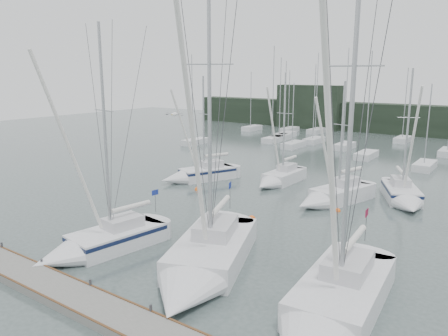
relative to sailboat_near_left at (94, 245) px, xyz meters
The scene contains 16 objects.
ground 5.68m from the sailboat_near_left, ahead, with size 160.00×160.00×0.00m, color #435150.
dock 6.89m from the sailboat_near_left, 35.93° to the right, with size 24.00×2.00×0.40m, color #62615D.
far_treeline 63.24m from the sailboat_near_left, 84.94° to the left, with size 90.00×4.00×5.00m, color black.
far_building_left 62.74m from the sailboat_near_left, 103.31° to the left, with size 12.00×3.00×8.00m, color black.
mast_forest 46.21m from the sailboat_near_left, 82.22° to the left, with size 58.71×25.86×14.54m.
sailboat_near_left is the anchor object (origin of this frame).
sailboat_near_center 7.07m from the sailboat_near_left, ahead, with size 7.17×11.35×18.31m.
sailboat_near_right 14.00m from the sailboat_near_left, ahead, with size 4.09×10.82×17.96m.
sailboat_mid_a 18.20m from the sailboat_near_left, 110.05° to the left, with size 5.32×7.82×10.76m.
sailboat_mid_b 20.37m from the sailboat_near_left, 87.14° to the left, with size 2.42×7.01×11.04m.
sailboat_mid_c 18.84m from the sailboat_near_left, 66.81° to the left, with size 4.62×8.09×10.45m.
sailboat_mid_d 24.11m from the sailboat_near_left, 59.45° to the left, with size 5.20×7.60×11.46m.
buoy_a 11.29m from the sailboat_near_left, 67.70° to the left, with size 0.61×0.61×0.61m, color #FB6016.
buoy_b 18.08m from the sailboat_near_left, 61.57° to the left, with size 0.46×0.46×0.46m, color #FB6016.
buoy_c 15.06m from the sailboat_near_left, 104.90° to the left, with size 0.68×0.68×0.68m, color #FB6016.
seagull 8.91m from the sailboat_near_left, 43.48° to the left, with size 1.08×0.49×0.21m.
Camera 1 is at (14.27, -16.02, 10.37)m, focal length 35.00 mm.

